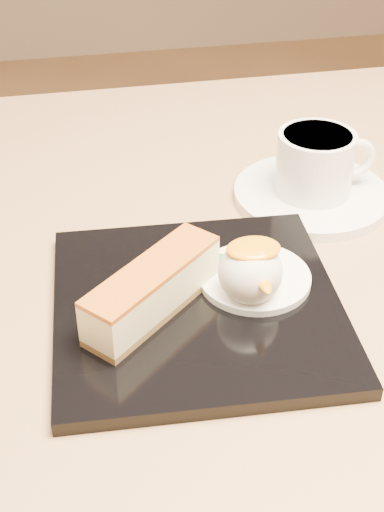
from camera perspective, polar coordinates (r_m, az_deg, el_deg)
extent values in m
cube|color=brown|center=(0.62, 3.46, -2.18)|extent=(0.80, 0.80, 0.04)
cube|color=black|center=(0.56, 0.41, -4.02)|extent=(0.23, 0.23, 0.01)
cube|color=brown|center=(0.54, -3.11, -4.11)|extent=(0.12, 0.11, 0.01)
cube|color=beige|center=(0.53, -3.17, -2.60)|extent=(0.12, 0.11, 0.03)
cube|color=#964C10|center=(0.52, -3.23, -1.11)|extent=(0.12, 0.11, 0.00)
cylinder|color=white|center=(0.57, 5.02, -1.73)|extent=(0.09, 0.09, 0.01)
sphere|color=white|center=(0.54, 4.68, -1.31)|extent=(0.05, 0.05, 0.05)
ellipsoid|color=orange|center=(0.53, 4.94, 0.59)|extent=(0.04, 0.03, 0.01)
ellipsoid|color=#2A812D|center=(0.58, 1.65, -0.59)|extent=(0.02, 0.01, 0.00)
ellipsoid|color=#2A812D|center=(0.59, 2.52, -0.10)|extent=(0.02, 0.02, 0.00)
ellipsoid|color=#2A812D|center=(0.58, 0.65, -0.20)|extent=(0.01, 0.02, 0.00)
cylinder|color=white|center=(0.70, 9.51, 4.86)|extent=(0.15, 0.15, 0.01)
cylinder|color=white|center=(0.69, 9.80, 7.34)|extent=(0.07, 0.07, 0.06)
cylinder|color=black|center=(0.67, 10.04, 9.41)|extent=(0.06, 0.06, 0.00)
torus|color=white|center=(0.70, 12.89, 7.60)|extent=(0.04, 0.01, 0.04)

